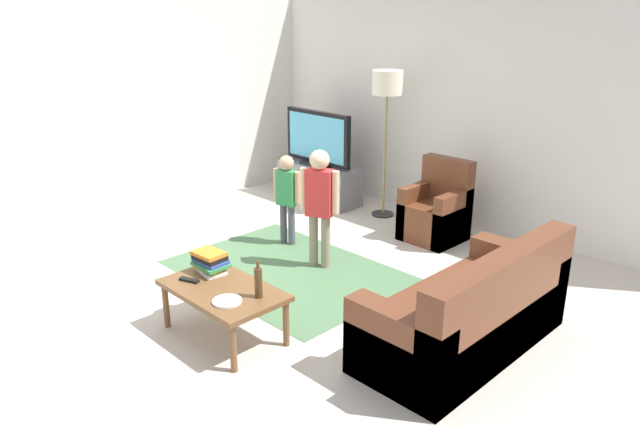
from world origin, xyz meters
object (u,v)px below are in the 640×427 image
Objects in this scene: child_center at (320,198)px; bottle at (258,282)px; plate at (227,301)px; tv_stand at (319,183)px; tv at (318,139)px; book_stack at (210,262)px; floor_lamp at (387,91)px; couch at (473,316)px; child_near_tv at (287,192)px; coffee_table at (223,293)px; tv_remote at (189,280)px; armchair at (437,213)px.

bottle is (0.75, -1.38, -0.18)m from child_center.
tv_stand is at bearing 125.24° from plate.
tv_stand is 0.60m from tv.
child_center is at bearing -44.40° from tv_stand.
book_stack is at bearing -84.80° from child_center.
child_center is (0.56, -1.67, -0.82)m from floor_lamp.
couch is at bearing -27.43° from tv_stand.
tv reaches higher than tv_stand.
tv_stand is 0.67× the size of floor_lamp.
child_center is at bearing 95.20° from book_stack.
child_center reaches higher than child_near_tv.
child_center reaches higher than coffee_table.
coffee_table is at bearing 2.69° from tv_remote.
tv reaches higher than child_near_tv.
child_center is at bearing -44.00° from tv.
tv is 0.61× the size of couch.
book_stack is 0.58m from plate.
child_center is (-0.37, -1.48, 0.42)m from armchair.
child_near_tv is (0.87, -1.32, -0.25)m from tv.
couch is 10.59× the size of tv_remote.
tv_stand is 0.67× the size of couch.
tv_stand is at bearing 98.14° from tv_remote.
child_center is at bearing -71.44° from floor_lamp.
armchair is at bearing 50.94° from child_near_tv.
armchair reaches higher than coffee_table.
floor_lamp reaches higher than plate.
tv_remote is at bearing 180.00° from plate.
tv_remote is (1.70, -3.12, 0.19)m from tv_stand.
coffee_table is 0.35m from book_stack.
tv_stand is at bearing 120.09° from book_stack.
child_near_tv is (-0.12, -1.49, -0.95)m from floor_lamp.
couch is at bearing -48.72° from armchair.
child_center is at bearing -14.85° from child_near_tv.
child_center is 1.58m from bottle.
child_near_tv is at bearing 126.85° from plate.
bottle is at bearing -51.33° from tv.
book_stack is at bearing 76.17° from tv_remote.
couch is at bearing -10.09° from child_near_tv.
book_stack is (1.68, -2.90, 0.27)m from tv_stand.
child_near_tv is at bearing 169.91° from couch.
coffee_table is 0.38m from bottle.
child_center is (1.55, -1.52, 0.48)m from tv_stand.
child_near_tv is at bearing -94.65° from floor_lamp.
child_near_tv reaches higher than couch.
tv is 2.16m from child_center.
couch is at bearing 38.81° from coffee_table.
tv reaches higher than tv_remote.
tv is at bearing 120.27° from book_stack.
bottle is at bearing -47.42° from child_near_tv.
coffee_table is 3.40× the size of bottle.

